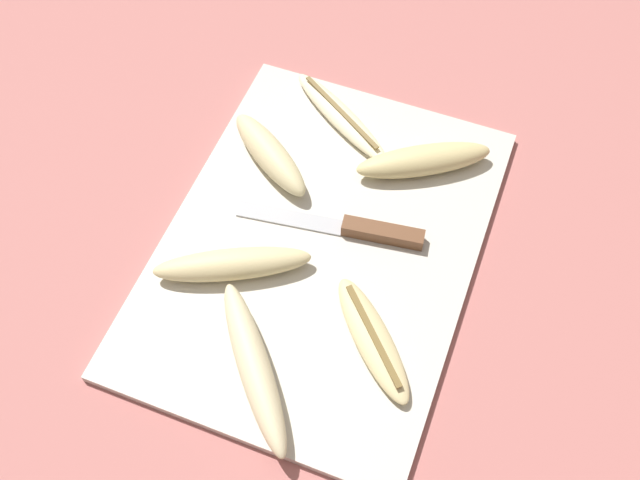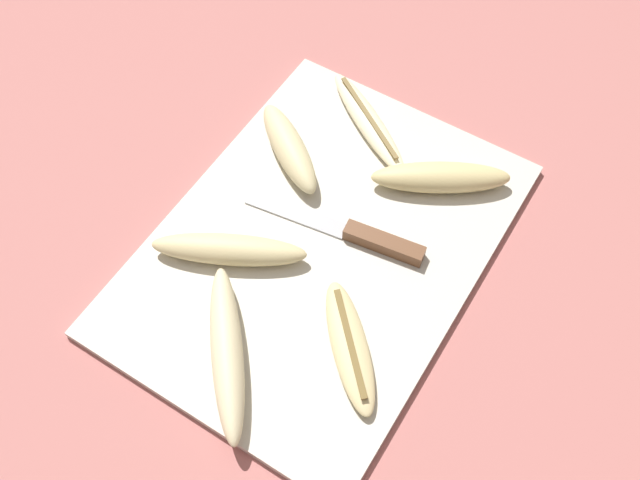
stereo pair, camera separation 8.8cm
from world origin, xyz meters
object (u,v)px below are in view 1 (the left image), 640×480
Objects in this scene: banana_mellow_near at (373,339)px; banana_ripe_center at (232,264)px; knife at (364,230)px; banana_cream_curved at (254,366)px; banana_bright_far at (341,117)px; banana_spotted_left at (424,160)px; banana_soft_right at (270,154)px.

banana_ripe_center is (0.03, 0.18, 0.01)m from banana_mellow_near.
knife is 0.22m from banana_cream_curved.
banana_mellow_near is at bearing -98.62° from banana_ripe_center.
banana_bright_far is 0.97× the size of banana_cream_curved.
banana_bright_far is at bearing 73.66° from banana_spotted_left.
banana_cream_curved is (-0.08, 0.11, 0.01)m from banana_mellow_near.
banana_spotted_left is at bearing -35.93° from banana_ripe_center.
banana_soft_right is at bearing 108.62° from banana_spotted_left.
banana_cream_curved is (-0.36, -0.04, 0.01)m from banana_bright_far.
banana_mellow_near is 0.79× the size of banana_cream_curved.
banana_ripe_center is (-0.22, 0.16, -0.00)m from banana_spotted_left.
banana_bright_far is at bearing 21.19° from knife.
knife is 1.59× the size of banana_mellow_near.
banana_soft_right is at bearing 46.96° from banana_mellow_near.
banana_spotted_left is 0.93× the size of banana_cream_curved.
banana_soft_right is at bearing 148.52° from banana_bright_far.
knife is 0.16m from banana_soft_right.
banana_soft_right is 0.16m from banana_ripe_center.
banana_ripe_center is (-0.16, -0.02, -0.00)m from banana_soft_right.
banana_spotted_left reaches higher than banana_ripe_center.
banana_mellow_near is 0.28m from banana_soft_right.
banana_bright_far is at bearing 26.37° from banana_mellow_near.
knife is 1.36× the size of banana_spotted_left.
banana_spotted_left is at bearing 4.28° from banana_mellow_near.
banana_bright_far is at bearing -8.41° from banana_ripe_center.
banana_soft_right is at bearing 60.77° from knife.
banana_spotted_left is 0.34m from banana_cream_curved.
knife is 0.14m from banana_mellow_near.
banana_cream_curved reaches higher than banana_mellow_near.
banana_soft_right is (0.19, 0.20, 0.01)m from banana_mellow_near.
banana_spotted_left is at bearing -25.26° from knife.
banana_soft_right is (-0.10, 0.06, 0.01)m from banana_bright_far.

